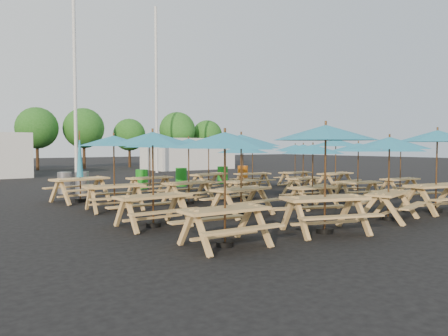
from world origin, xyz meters
TOP-DOWN VIEW (x-y plane):
  - ground at (0.00, 0.00)m, footprint 120.00×120.00m
  - picnic_unit_0 at (-5.29, -5.76)m, footprint 2.33×2.33m
  - picnic_unit_1 at (-5.49, -3.03)m, footprint 2.27×2.27m
  - picnic_unit_2 at (-5.20, 0.16)m, footprint 2.46×2.46m
  - picnic_unit_3 at (-5.38, 2.85)m, footprint 2.29×2.09m
  - picnic_unit_4 at (-2.65, -6.04)m, footprint 3.06×3.06m
  - picnic_unit_5 at (-2.61, -2.89)m, footprint 2.50×2.50m
  - picnic_unit_6 at (-2.55, 0.08)m, footprint 2.28×2.28m
  - picnic_unit_7 at (-2.60, 2.90)m, footprint 2.25×2.25m
  - picnic_unit_8 at (0.10, -5.89)m, footprint 2.68×2.68m
  - picnic_unit_9 at (0.15, -3.12)m, footprint 2.16×2.16m
  - picnic_unit_10 at (-0.11, 0.14)m, footprint 2.44×2.44m
  - picnic_unit_11 at (0.20, 2.89)m, footprint 2.86×2.86m
  - picnic_unit_12 at (2.50, -5.93)m, footprint 2.81×2.81m
  - picnic_unit_13 at (2.72, -2.94)m, footprint 2.54×2.54m
  - picnic_unit_14 at (2.79, -0.20)m, footprint 2.28×2.28m
  - picnic_unit_15 at (2.68, 2.91)m, footprint 2.33×2.33m
  - picnic_unit_17 at (5.49, -2.89)m, footprint 2.25×2.25m
  - picnic_unit_18 at (5.22, 0.13)m, footprint 2.41×2.41m
  - picnic_unit_19 at (5.23, 2.66)m, footprint 2.14×2.14m
  - waste_bin_0 at (-5.05, 5.91)m, footprint 0.56×0.56m
  - waste_bin_1 at (-4.43, 5.57)m, footprint 0.56×0.56m
  - waste_bin_2 at (-1.57, 5.83)m, footprint 0.56×0.56m
  - waste_bin_3 at (0.60, 5.90)m, footprint 0.56×0.56m
  - waste_bin_4 at (3.16, 5.94)m, footprint 0.56×0.56m
  - waste_bin_5 at (4.49, 5.90)m, footprint 0.56×0.56m
  - mast_0 at (-2.00, 14.00)m, footprint 0.20×0.20m
  - mast_1 at (4.50, 16.00)m, footprint 0.20×0.20m
  - event_tent_1 at (9.00, 19.00)m, footprint 7.00×4.00m
  - tree_3 at (-1.75, 24.72)m, footprint 3.36×3.36m
  - tree_4 at (1.90, 24.26)m, footprint 3.41×3.41m
  - tree_5 at (6.22, 24.67)m, footprint 2.94×2.94m
  - tree_6 at (10.23, 22.90)m, footprint 3.38×3.38m
  - tree_7 at (13.63, 22.92)m, footprint 2.95×2.95m

SIDE VIEW (x-z plane):
  - ground at x=0.00m, z-range 0.00..0.00m
  - waste_bin_0 at x=-5.05m, z-range 0.00..0.90m
  - waste_bin_1 at x=-4.43m, z-range 0.00..0.90m
  - waste_bin_2 at x=-1.57m, z-range 0.00..0.90m
  - waste_bin_3 at x=0.60m, z-range 0.00..0.90m
  - waste_bin_4 at x=3.16m, z-range 0.00..0.90m
  - waste_bin_5 at x=4.49m, z-range 0.00..0.90m
  - picnic_unit_3 at x=-5.38m, z-range -0.23..2.31m
  - event_tent_1 at x=9.00m, z-range 0.00..2.60m
  - picnic_unit_10 at x=-0.11m, z-range 0.76..2.80m
  - picnic_unit_9 at x=0.15m, z-range 0.76..2.82m
  - picnic_unit_19 at x=5.23m, z-range 0.77..2.83m
  - picnic_unit_14 at x=2.79m, z-range 0.77..2.84m
  - picnic_unit_17 at x=5.49m, z-range 0.78..2.87m
  - picnic_unit_13 at x=2.72m, z-range 0.79..2.91m
  - picnic_unit_15 at x=2.68m, z-range 0.80..2.94m
  - picnic_unit_8 at x=0.10m, z-range 0.84..3.10m
  - picnic_unit_6 at x=-2.55m, z-range 0.84..3.11m
  - picnic_unit_7 at x=-2.60m, z-range 0.84..3.12m
  - picnic_unit_0 at x=-5.29m, z-range 0.85..3.16m
  - picnic_unit_18 at x=5.22m, z-range 0.86..3.19m
  - picnic_unit_2 at x=-5.20m, z-range 0.87..3.21m
  - picnic_unit_5 at x=-2.61m, z-range 0.87..3.22m
  - picnic_unit_11 at x=0.20m, z-range 0.88..3.24m
  - picnic_unit_1 at x=-5.49m, z-range 0.88..3.25m
  - picnic_unit_12 at x=2.50m, z-range 0.93..3.42m
  - picnic_unit_4 at x=-2.65m, z-range 0.93..3.44m
  - tree_5 at x=6.22m, z-range 0.75..5.20m
  - tree_7 at x=13.63m, z-range 0.75..5.23m
  - tree_3 at x=-1.75m, z-range 0.86..5.95m
  - tree_6 at x=10.23m, z-range 0.86..5.99m
  - tree_4 at x=1.90m, z-range 0.87..6.04m
  - mast_0 at x=-2.00m, z-range 0.00..12.00m
  - mast_1 at x=4.50m, z-range 0.00..12.00m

